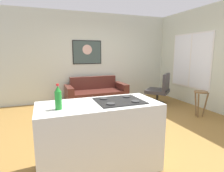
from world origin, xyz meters
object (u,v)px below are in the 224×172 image
(coffee_table, at_px, (113,100))
(soda_bottle, at_px, (58,98))
(armchair, at_px, (160,90))
(wall_painting, at_px, (87,52))
(bar_stool, at_px, (200,97))
(couch, at_px, (96,94))

(coffee_table, height_order, soda_bottle, soda_bottle)
(armchair, bearing_deg, wall_painting, 146.67)
(armchair, relative_size, bar_stool, 1.47)
(coffee_table, distance_m, armchair, 1.71)
(couch, relative_size, armchair, 1.98)
(coffee_table, bearing_deg, couch, 96.05)
(armchair, distance_m, wall_painting, 2.56)
(soda_bottle, bearing_deg, couch, 67.66)
(armchair, bearing_deg, bar_stool, -79.17)
(couch, bearing_deg, bar_stool, -45.77)
(bar_stool, relative_size, soda_bottle, 2.15)
(coffee_table, relative_size, wall_painting, 0.98)
(coffee_table, relative_size, armchair, 0.97)
(bar_stool, relative_size, wall_painting, 0.69)
(couch, bearing_deg, wall_painting, 106.73)
(wall_painting, bearing_deg, bar_stool, -49.63)
(bar_stool, distance_m, wall_painting, 3.53)
(armchair, height_order, bar_stool, armchair)
(coffee_table, height_order, bar_stool, bar_stool)
(couch, relative_size, soda_bottle, 6.28)
(bar_stool, distance_m, soda_bottle, 3.65)
(soda_bottle, bearing_deg, wall_painting, 72.12)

